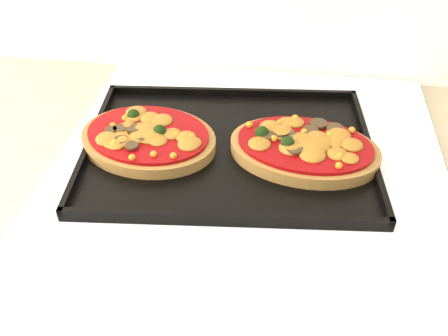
% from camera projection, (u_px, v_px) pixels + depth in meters
% --- Properties ---
extents(stove, '(0.60, 0.60, 0.91)m').
position_uv_depth(stove, '(242.00, 334.00, 1.04)').
color(stove, white).
rests_on(stove, floor).
extents(baking_tray, '(0.47, 0.36, 0.02)m').
position_uv_depth(baking_tray, '(229.00, 147.00, 0.77)').
color(baking_tray, black).
rests_on(baking_tray, stove).
extents(pizza_left, '(0.24, 0.20, 0.03)m').
position_uv_depth(pizza_left, '(148.00, 137.00, 0.76)').
color(pizza_left, olive).
rests_on(pizza_left, baking_tray).
extents(pizza_right, '(0.24, 0.18, 0.03)m').
position_uv_depth(pizza_right, '(305.00, 147.00, 0.74)').
color(pizza_right, olive).
rests_on(pizza_right, baking_tray).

